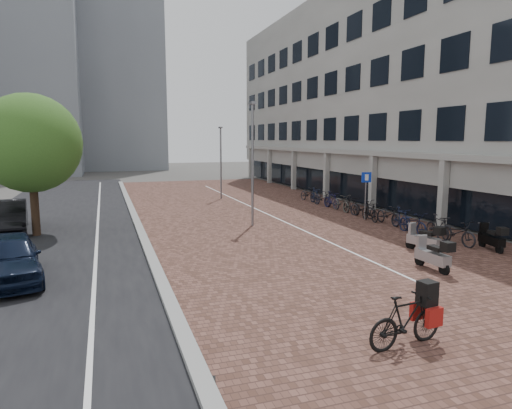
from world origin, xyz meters
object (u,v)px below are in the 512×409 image
Objects in this scene: scooter_back at (433,254)px; scooter_front at (424,238)px; car_navy at (9,258)px; parking_sign at (366,188)px; car_dark at (9,216)px; scooter_mid at (492,238)px; hero_bike at (406,320)px.

scooter_front is at bearing 56.26° from scooter_back.
car_navy reaches higher than scooter_front.
parking_sign reaches higher than car_navy.
car_dark is at bearing 140.07° from scooter_back.
scooter_mid is at bearing -28.60° from scooter_front.
car_dark reaches higher than scooter_mid.
scooter_mid is 4.26m from scooter_back.
car_dark is 17.68m from parking_sign.
scooter_mid is 0.59× the size of parking_sign.
scooter_mid is (2.64, -0.64, -0.03)m from scooter_front.
scooter_front is (14.27, -1.03, -0.19)m from car_navy.
hero_bike is 1.23× the size of scooter_front.
car_dark is (-1.49, 8.52, -0.01)m from car_navy.
scooter_back reaches higher than scooter_front.
hero_bike reaches higher than scooter_mid.
scooter_front is (5.67, 6.48, -0.05)m from hero_bike.
car_dark is 2.77× the size of scooter_front.
hero_bike is (8.60, -7.50, -0.13)m from car_navy.
scooter_back is (-1.36, -2.11, 0.01)m from scooter_front.
car_navy is 2.19× the size of hero_bike.
scooter_back is (-4.00, -1.47, 0.03)m from scooter_mid.
scooter_back is at bearing -46.55° from car_dark.
parking_sign is at bearing 70.19° from scooter_back.
car_dark is at bearing 89.20° from car_navy.
scooter_back is at bearing -51.58° from hero_bike.
parking_sign reaches higher than car_dark.
car_dark is at bearing -179.25° from parking_sign.
scooter_back reaches higher than scooter_mid.
car_navy is 8.65m from car_dark.
car_navy reaches higher than scooter_back.
scooter_front is 1.05× the size of scooter_mid.
scooter_mid is 7.54m from parking_sign.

